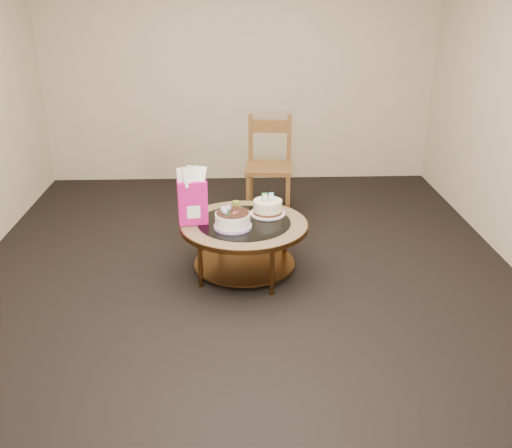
{
  "coord_description": "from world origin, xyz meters",
  "views": [
    {
      "loc": [
        -0.07,
        -4.16,
        2.2
      ],
      "look_at": [
        0.09,
        0.02,
        0.43
      ],
      "focal_mm": 40.0,
      "sensor_mm": 36.0,
      "label": 1
    }
  ],
  "objects_px": {
    "cream_cake": "(268,207)",
    "dining_chair": "(269,166)",
    "coffee_table": "(244,231)",
    "decorated_cake": "(232,221)",
    "gift_bag": "(192,196)"
  },
  "relations": [
    {
      "from": "cream_cake",
      "to": "gift_bag",
      "type": "distance_m",
      "value": 0.64
    },
    {
      "from": "gift_bag",
      "to": "dining_chair",
      "type": "bearing_deg",
      "value": 54.61
    },
    {
      "from": "coffee_table",
      "to": "gift_bag",
      "type": "relative_size",
      "value": 2.27
    },
    {
      "from": "coffee_table",
      "to": "cream_cake",
      "type": "xyz_separation_m",
      "value": [
        0.2,
        0.17,
        0.14
      ]
    },
    {
      "from": "cream_cake",
      "to": "decorated_cake",
      "type": "bearing_deg",
      "value": -147.51
    },
    {
      "from": "decorated_cake",
      "to": "coffee_table",
      "type": "bearing_deg",
      "value": 47.58
    },
    {
      "from": "coffee_table",
      "to": "cream_cake",
      "type": "bearing_deg",
      "value": 40.16
    },
    {
      "from": "decorated_cake",
      "to": "cream_cake",
      "type": "height_order",
      "value": "cream_cake"
    },
    {
      "from": "dining_chair",
      "to": "gift_bag",
      "type": "bearing_deg",
      "value": -111.19
    },
    {
      "from": "dining_chair",
      "to": "coffee_table",
      "type": "bearing_deg",
      "value": -96.19
    },
    {
      "from": "cream_cake",
      "to": "dining_chair",
      "type": "height_order",
      "value": "dining_chair"
    },
    {
      "from": "decorated_cake",
      "to": "gift_bag",
      "type": "bearing_deg",
      "value": 160.62
    },
    {
      "from": "decorated_cake",
      "to": "cream_cake",
      "type": "bearing_deg",
      "value": 42.73
    },
    {
      "from": "coffee_table",
      "to": "dining_chair",
      "type": "xyz_separation_m",
      "value": [
        0.28,
        1.37,
        0.12
      ]
    },
    {
      "from": "coffee_table",
      "to": "gift_bag",
      "type": "distance_m",
      "value": 0.5
    }
  ]
}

